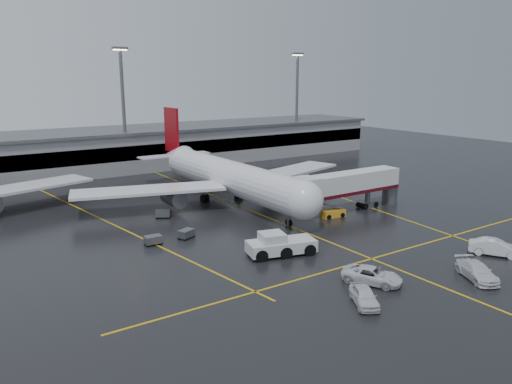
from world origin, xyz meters
TOP-DOWN VIEW (x-y plane):
  - ground at (0.00, 0.00)m, footprint 220.00×220.00m
  - apron_line_centre at (0.00, 0.00)m, footprint 0.25×90.00m
  - apron_line_stop at (0.00, -22.00)m, footprint 60.00×0.25m
  - apron_line_left at (-20.00, 10.00)m, footprint 9.99×69.35m
  - apron_line_right at (18.00, 10.00)m, footprint 7.57×69.64m
  - terminal at (0.00, 47.93)m, footprint 122.00×19.00m
  - light_mast_mid at (-5.00, 42.00)m, footprint 3.00×1.20m
  - light_mast_right at (40.00, 42.00)m, footprint 3.00×1.20m
  - main_airliner at (0.00, 9.70)m, footprint 48.80×45.60m
  - jet_bridge at (11.87, -6.00)m, footprint 19.90×3.40m
  - pushback_tractor at (-7.68, -15.20)m, footprint 8.27×5.02m
  - belt_loader at (7.94, -7.03)m, footprint 3.71×2.04m
  - service_van_a at (-4.90, -26.65)m, footprint 5.10×6.38m
  - service_van_b at (4.52, -31.75)m, footprint 4.64×6.08m
  - service_van_c at (12.42, -28.96)m, footprint 4.63×5.78m
  - service_van_d at (-8.95, -29.51)m, footprint 3.95×4.98m
  - baggage_cart_a at (-13.85, -3.99)m, footprint 2.35×1.98m
  - baggage_cart_b at (-18.22, -3.99)m, footprint 2.06×1.39m
  - baggage_cart_c at (-12.53, 6.21)m, footprint 2.38×2.11m

SIDE VIEW (x-z plane):
  - ground at x=0.00m, z-range 0.00..0.00m
  - apron_line_centre at x=0.00m, z-range 0.00..0.02m
  - apron_line_stop at x=0.00m, z-range 0.00..0.02m
  - apron_line_left at x=-20.00m, z-range 0.00..0.02m
  - apron_line_right at x=18.00m, z-range 0.00..0.02m
  - belt_loader at x=7.94m, z-range -0.57..1.68m
  - baggage_cart_a at x=-13.85m, z-range 0.07..1.19m
  - baggage_cart_b at x=-18.22m, z-range 0.07..1.19m
  - baggage_cart_c at x=-12.53m, z-range 0.07..1.19m
  - service_van_d at x=-8.95m, z-range 0.00..1.59m
  - service_van_a at x=-4.90m, z-range 0.00..1.61m
  - service_van_b at x=4.52m, z-range 0.00..1.64m
  - service_van_c at x=12.42m, z-range 0.00..1.85m
  - pushback_tractor at x=-7.68m, z-range -0.28..2.48m
  - jet_bridge at x=11.87m, z-range 0.91..6.96m
  - main_airliner at x=0.00m, z-range -2.84..11.26m
  - terminal at x=0.00m, z-range 0.02..8.62m
  - light_mast_mid at x=-5.00m, z-range 1.75..27.20m
  - light_mast_right at x=40.00m, z-range 1.75..27.20m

